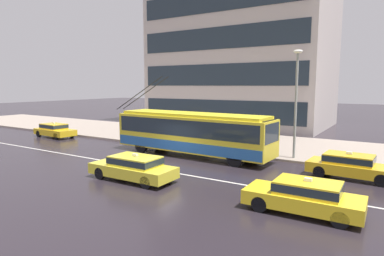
{
  "coord_description": "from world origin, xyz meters",
  "views": [
    {
      "loc": [
        12.19,
        -15.83,
        4.86
      ],
      "look_at": [
        0.14,
        3.31,
        1.92
      ],
      "focal_mm": 30.84,
      "sensor_mm": 36.0,
      "label": 1
    }
  ],
  "objects_px": {
    "pedestrian_at_shelter": "(193,124)",
    "pedestrian_approaching_curb": "(167,122)",
    "taxi_far_behind": "(55,130)",
    "taxi_oncoming_far": "(305,195)",
    "bus_shelter": "(195,120)",
    "street_lamp": "(296,95)",
    "taxi_oncoming_near": "(134,167)",
    "taxi_ahead_of_bus": "(351,165)",
    "trolleybus": "(192,132)",
    "pedestrian_waiting_by_pole": "(254,128)",
    "pedestrian_walking_past": "(209,124)"
  },
  "relations": [
    {
      "from": "pedestrian_at_shelter",
      "to": "pedestrian_approaching_curb",
      "type": "relative_size",
      "value": 0.99
    },
    {
      "from": "taxi_far_behind",
      "to": "taxi_oncoming_far",
      "type": "bearing_deg",
      "value": -14.97
    },
    {
      "from": "bus_shelter",
      "to": "pedestrian_at_shelter",
      "type": "height_order",
      "value": "bus_shelter"
    },
    {
      "from": "taxi_far_behind",
      "to": "pedestrian_at_shelter",
      "type": "xyz_separation_m",
      "value": [
        13.5,
        3.02,
        1.09
      ]
    },
    {
      "from": "bus_shelter",
      "to": "pedestrian_at_shelter",
      "type": "bearing_deg",
      "value": -70.03
    },
    {
      "from": "bus_shelter",
      "to": "street_lamp",
      "type": "xyz_separation_m",
      "value": [
        8.43,
        -1.4,
        2.21
      ]
    },
    {
      "from": "taxi_oncoming_near",
      "to": "taxi_ahead_of_bus",
      "type": "relative_size",
      "value": 1.05
    },
    {
      "from": "taxi_ahead_of_bus",
      "to": "street_lamp",
      "type": "height_order",
      "value": "street_lamp"
    },
    {
      "from": "pedestrian_at_shelter",
      "to": "taxi_oncoming_far",
      "type": "bearing_deg",
      "value": -41.06
    },
    {
      "from": "taxi_oncoming_near",
      "to": "pedestrian_approaching_curb",
      "type": "height_order",
      "value": "pedestrian_approaching_curb"
    },
    {
      "from": "taxi_oncoming_far",
      "to": "taxi_oncoming_near",
      "type": "bearing_deg",
      "value": -179.03
    },
    {
      "from": "taxi_oncoming_far",
      "to": "taxi_oncoming_near",
      "type": "relative_size",
      "value": 0.94
    },
    {
      "from": "taxi_oncoming_near",
      "to": "bus_shelter",
      "type": "height_order",
      "value": "bus_shelter"
    },
    {
      "from": "street_lamp",
      "to": "taxi_oncoming_far",
      "type": "bearing_deg",
      "value": -72.52
    },
    {
      "from": "trolleybus",
      "to": "taxi_far_behind",
      "type": "relative_size",
      "value": 2.9
    },
    {
      "from": "street_lamp",
      "to": "taxi_oncoming_near",
      "type": "bearing_deg",
      "value": -122.47
    },
    {
      "from": "pedestrian_approaching_curb",
      "to": "pedestrian_waiting_by_pole",
      "type": "distance_m",
      "value": 7.64
    },
    {
      "from": "taxi_far_behind",
      "to": "bus_shelter",
      "type": "bearing_deg",
      "value": 15.71
    },
    {
      "from": "trolleybus",
      "to": "pedestrian_approaching_curb",
      "type": "distance_m",
      "value": 5.27
    },
    {
      "from": "taxi_oncoming_near",
      "to": "bus_shelter",
      "type": "relative_size",
      "value": 1.13
    },
    {
      "from": "street_lamp",
      "to": "pedestrian_at_shelter",
      "type": "bearing_deg",
      "value": 175.14
    },
    {
      "from": "trolleybus",
      "to": "taxi_ahead_of_bus",
      "type": "xyz_separation_m",
      "value": [
        10.02,
        -0.26,
        -0.93
      ]
    },
    {
      "from": "trolleybus",
      "to": "pedestrian_waiting_by_pole",
      "type": "xyz_separation_m",
      "value": [
        3.27,
        3.2,
        0.17
      ]
    },
    {
      "from": "taxi_ahead_of_bus",
      "to": "pedestrian_waiting_by_pole",
      "type": "relative_size",
      "value": 2.2
    },
    {
      "from": "trolleybus",
      "to": "pedestrian_walking_past",
      "type": "height_order",
      "value": "trolleybus"
    },
    {
      "from": "taxi_far_behind",
      "to": "pedestrian_approaching_curb",
      "type": "distance_m",
      "value": 11.39
    },
    {
      "from": "taxi_oncoming_far",
      "to": "pedestrian_approaching_curb",
      "type": "height_order",
      "value": "pedestrian_approaching_curb"
    },
    {
      "from": "bus_shelter",
      "to": "pedestrian_walking_past",
      "type": "distance_m",
      "value": 1.3
    },
    {
      "from": "taxi_oncoming_near",
      "to": "pedestrian_approaching_curb",
      "type": "distance_m",
      "value": 10.86
    },
    {
      "from": "taxi_oncoming_far",
      "to": "pedestrian_waiting_by_pole",
      "type": "height_order",
      "value": "pedestrian_waiting_by_pole"
    },
    {
      "from": "trolleybus",
      "to": "pedestrian_at_shelter",
      "type": "distance_m",
      "value": 3.58
    },
    {
      "from": "pedestrian_approaching_curb",
      "to": "street_lamp",
      "type": "height_order",
      "value": "street_lamp"
    },
    {
      "from": "taxi_oncoming_near",
      "to": "taxi_ahead_of_bus",
      "type": "xyz_separation_m",
      "value": [
        9.4,
        6.36,
        -0.0
      ]
    },
    {
      "from": "taxi_ahead_of_bus",
      "to": "pedestrian_at_shelter",
      "type": "relative_size",
      "value": 2.18
    },
    {
      "from": "bus_shelter",
      "to": "pedestrian_waiting_by_pole",
      "type": "height_order",
      "value": "bus_shelter"
    },
    {
      "from": "taxi_oncoming_far",
      "to": "taxi_ahead_of_bus",
      "type": "bearing_deg",
      "value": 81.99
    },
    {
      "from": "pedestrian_walking_past",
      "to": "street_lamp",
      "type": "xyz_separation_m",
      "value": [
        7.16,
        -1.48,
        2.48
      ]
    },
    {
      "from": "pedestrian_at_shelter",
      "to": "pedestrian_walking_past",
      "type": "height_order",
      "value": "pedestrian_at_shelter"
    },
    {
      "from": "pedestrian_waiting_by_pole",
      "to": "taxi_ahead_of_bus",
      "type": "bearing_deg",
      "value": -27.21
    },
    {
      "from": "pedestrian_walking_past",
      "to": "taxi_oncoming_near",
      "type": "bearing_deg",
      "value": -82.23
    },
    {
      "from": "taxi_oncoming_far",
      "to": "trolleybus",
      "type": "bearing_deg",
      "value": 144.67
    },
    {
      "from": "trolleybus",
      "to": "bus_shelter",
      "type": "distance_m",
      "value": 4.34
    },
    {
      "from": "taxi_ahead_of_bus",
      "to": "trolleybus",
      "type": "bearing_deg",
      "value": 178.5
    },
    {
      "from": "trolleybus",
      "to": "taxi_far_behind",
      "type": "bearing_deg",
      "value": 179.78
    },
    {
      "from": "bus_shelter",
      "to": "pedestrian_walking_past",
      "type": "height_order",
      "value": "bus_shelter"
    },
    {
      "from": "taxi_ahead_of_bus",
      "to": "pedestrian_waiting_by_pole",
      "type": "height_order",
      "value": "pedestrian_waiting_by_pole"
    },
    {
      "from": "pedestrian_waiting_by_pole",
      "to": "street_lamp",
      "type": "distance_m",
      "value": 4.0
    },
    {
      "from": "bus_shelter",
      "to": "street_lamp",
      "type": "height_order",
      "value": "street_lamp"
    },
    {
      "from": "taxi_ahead_of_bus",
      "to": "pedestrian_approaching_curb",
      "type": "xyz_separation_m",
      "value": [
        -14.38,
        3.22,
        1.12
      ]
    },
    {
      "from": "trolleybus",
      "to": "taxi_oncoming_near",
      "type": "xyz_separation_m",
      "value": [
        0.62,
        -6.62,
        -0.93
      ]
    }
  ]
}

